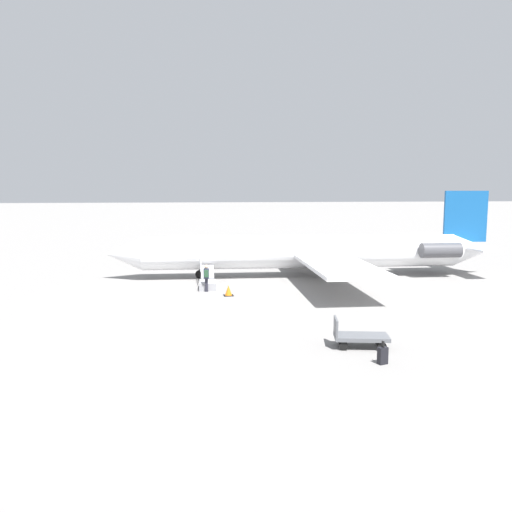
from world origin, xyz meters
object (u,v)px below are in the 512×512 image
(suitcase, at_px, (383,355))
(passenger, at_px, (206,276))
(airplane_main, at_px, (314,251))
(boarding_stairs, at_px, (208,282))
(luggage_cart, at_px, (358,336))

(suitcase, bearing_deg, passenger, -70.83)
(airplane_main, relative_size, passenger, 17.12)
(boarding_stairs, xyz_separation_m, luggage_cart, (-4.91, 14.18, 0.09))
(passenger, distance_m, suitcase, 15.86)
(boarding_stairs, distance_m, luggage_cart, 15.01)
(airplane_main, bearing_deg, passenger, 32.15)
(boarding_stairs, height_order, luggage_cart, boarding_stairs)
(passenger, bearing_deg, airplane_main, -57.85)
(airplane_main, distance_m, boarding_stairs, 9.02)
(luggage_cart, bearing_deg, passenger, -54.43)
(luggage_cart, distance_m, suitcase, 2.10)
(luggage_cart, bearing_deg, suitcase, 106.92)
(airplane_main, relative_size, suitcase, 33.84)
(passenger, bearing_deg, boarding_stairs, -3.14)
(airplane_main, bearing_deg, suitcase, 85.33)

